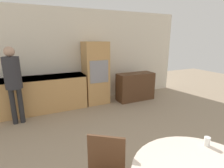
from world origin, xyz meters
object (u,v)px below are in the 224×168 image
object	(u,v)px
oven_unit	(96,73)
sideboard	(135,87)
cup	(207,141)
person_standing	(13,77)

from	to	relation	value
oven_unit	sideboard	xyz separation A→B (m)	(1.15, -0.30, -0.46)
oven_unit	cup	bearing A→B (deg)	-91.36
oven_unit	sideboard	world-z (taller)	oven_unit
sideboard	cup	distance (m)	3.51
person_standing	sideboard	bearing A→B (deg)	3.90
sideboard	person_standing	xyz separation A→B (m)	(-3.14, -0.21, 0.63)
oven_unit	person_standing	bearing A→B (deg)	-165.66
oven_unit	sideboard	distance (m)	1.27
cup	person_standing	bearing A→B (deg)	122.09
oven_unit	cup	xyz separation A→B (m)	(-0.08, -3.56, -0.08)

